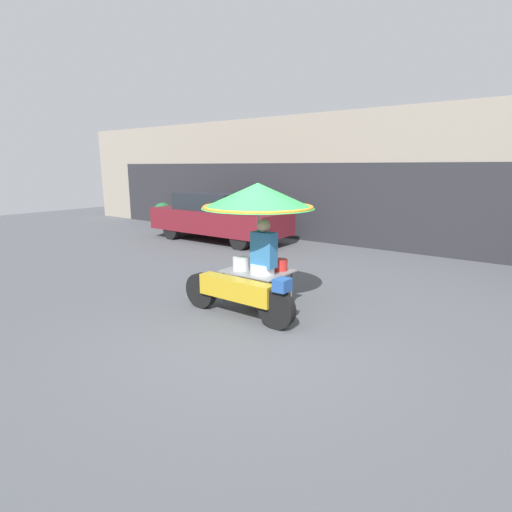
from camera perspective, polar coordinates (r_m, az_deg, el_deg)
The scene contains 6 objects.
ground_plane at distance 5.76m, azimuth -0.44°, elevation -10.80°, with size 36.00×36.00×0.00m, color #4C4F54.
shopfront_building at distance 12.41m, azimuth 22.03°, elevation 10.01°, with size 28.00×2.06×3.85m.
vendor_motorcycle_cart at distance 6.31m, azimuth -0.02°, elevation 6.15°, with size 2.08×1.80×2.05m.
vendor_person at distance 6.28m, azimuth 1.12°, elevation -0.79°, with size 0.38×0.22×1.51m.
parked_car at distance 12.62m, azimuth -5.49°, elevation 5.65°, with size 4.55×1.69×1.49m.
potted_plant at distance 15.92m, azimuth -13.18°, elevation 5.98°, with size 0.73×0.73×0.94m.
Camera 1 is at (3.18, -4.22, 2.30)m, focal length 28.00 mm.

